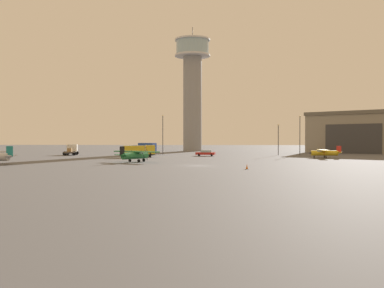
% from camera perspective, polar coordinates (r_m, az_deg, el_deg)
% --- Properties ---
extents(ground_plane, '(400.00, 400.00, 0.00)m').
position_cam_1_polar(ground_plane, '(65.77, 0.80, -2.91)').
color(ground_plane, '#545456').
extents(control_tower, '(11.55, 11.55, 40.66)m').
position_cam_1_polar(control_tower, '(140.88, 0.06, 8.11)').
color(control_tower, gray).
rests_on(control_tower, ground_plane).
extents(hangar, '(37.41, 36.45, 11.89)m').
position_cam_1_polar(hangar, '(136.71, 22.33, 1.45)').
color(hangar, gray).
rests_on(hangar, ground_plane).
extents(airplane_yellow, '(6.98, 8.89, 2.62)m').
position_cam_1_polar(airplane_yellow, '(94.69, 17.34, -1.08)').
color(airplane_yellow, gold).
rests_on(airplane_yellow, ground_plane).
extents(airplane_green, '(8.93, 7.25, 2.85)m').
position_cam_1_polar(airplane_green, '(75.57, -7.67, -1.43)').
color(airplane_green, '#287A42').
rests_on(airplane_green, ground_plane).
extents(truck_box_blue, '(6.35, 4.25, 3.05)m').
position_cam_1_polar(truck_box_blue, '(106.26, -6.37, -0.60)').
color(truck_box_blue, '#38383D').
rests_on(truck_box_blue, ground_plane).
extents(truck_flatbed_white, '(3.93, 6.61, 2.66)m').
position_cam_1_polar(truck_flatbed_white, '(111.73, -15.82, -0.76)').
color(truck_flatbed_white, '#38383D').
rests_on(truck_flatbed_white, ground_plane).
extents(truck_box_yellow, '(7.23, 4.26, 2.67)m').
position_cam_1_polar(truck_box_yellow, '(94.90, -7.10, -0.85)').
color(truck_box_yellow, '#38383D').
rests_on(truck_box_yellow, ground_plane).
extents(car_red, '(4.78, 2.72, 1.37)m').
position_cam_1_polar(car_red, '(101.21, 1.86, -1.20)').
color(car_red, red).
rests_on(car_red, ground_plane).
extents(light_post_east, '(0.44, 0.44, 10.34)m').
position_cam_1_polar(light_post_east, '(111.73, -3.93, 1.70)').
color(light_post_east, '#38383D').
rests_on(light_post_east, ground_plane).
extents(light_post_north, '(0.44, 0.44, 7.75)m').
position_cam_1_polar(light_post_north, '(107.77, 11.47, 1.00)').
color(light_post_north, '#38383D').
rests_on(light_post_north, ground_plane).
extents(light_post_centre, '(0.44, 0.44, 10.07)m').
position_cam_1_polar(light_post_centre, '(111.68, 14.23, 1.61)').
color(light_post_centre, '#38383D').
rests_on(light_post_centre, ground_plane).
extents(traffic_cone_near_left, '(0.36, 0.36, 0.70)m').
position_cam_1_polar(traffic_cone_near_left, '(58.71, 7.35, -3.02)').
color(traffic_cone_near_left, black).
rests_on(traffic_cone_near_left, ground_plane).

